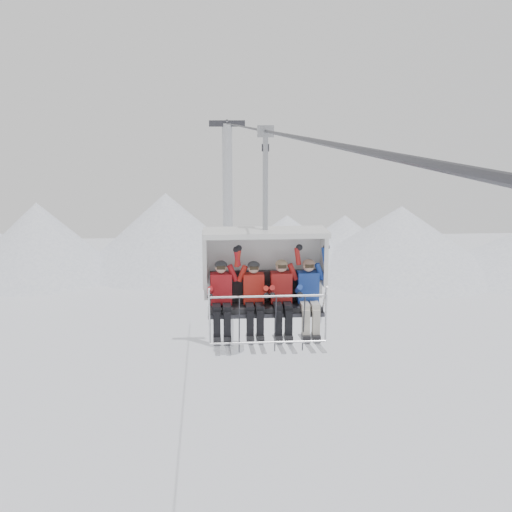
{
  "coord_description": "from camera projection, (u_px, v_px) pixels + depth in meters",
  "views": [
    {
      "loc": [
        -1.06,
        -14.38,
        13.51
      ],
      "look_at": [
        0.0,
        0.0,
        10.44
      ],
      "focal_mm": 45.0,
      "sensor_mm": 36.0,
      "label": 1
    }
  ],
  "objects": [
    {
      "name": "skier_center_right",
      "position": [
        282.0,
        295.0,
        12.31
      ],
      "size": [
        0.41,
        1.69,
        1.62
      ],
      "color": "#AA1E1C",
      "rests_on": "chairlift_carrier"
    },
    {
      "name": "haul_cable",
      "position": [
        256.0,
        129.0,
        14.15
      ],
      "size": [
        0.06,
        50.0,
        0.06
      ],
      "primitive_type": "cylinder",
      "rotation": [
        1.57,
        0.0,
        0.0
      ],
      "color": "#313136",
      "rests_on": "lift_tower_left"
    },
    {
      "name": "chairlift_carrier",
      "position": [
        265.0,
        268.0,
        12.49
      ],
      "size": [
        2.37,
        1.17,
        3.98
      ],
      "color": "black",
      "rests_on": "haul_cable"
    },
    {
      "name": "skier_far_right",
      "position": [
        309.0,
        295.0,
        12.35
      ],
      "size": [
        0.41,
        1.69,
        1.62
      ],
      "color": "#1D3E9C",
      "rests_on": "chairlift_carrier"
    },
    {
      "name": "skier_center_left",
      "position": [
        254.0,
        296.0,
        12.27
      ],
      "size": [
        0.4,
        1.69,
        1.59
      ],
      "color": "red",
      "rests_on": "chairlift_carrier"
    },
    {
      "name": "skier_far_left",
      "position": [
        221.0,
        296.0,
        12.23
      ],
      "size": [
        0.41,
        1.69,
        1.62
      ],
      "color": "#B1171D",
      "rests_on": "chairlift_carrier"
    },
    {
      "name": "ridgeline",
      "position": [
        204.0,
        242.0,
        57.23
      ],
      "size": [
        72.0,
        21.0,
        7.0
      ],
      "color": "white",
      "rests_on": "ground"
    },
    {
      "name": "lift_tower_right",
      "position": [
        228.0,
        256.0,
        37.18
      ],
      "size": [
        2.0,
        1.8,
        13.48
      ],
      "color": "#ADAFB4",
      "rests_on": "ground"
    }
  ]
}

